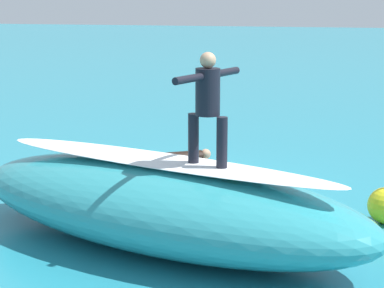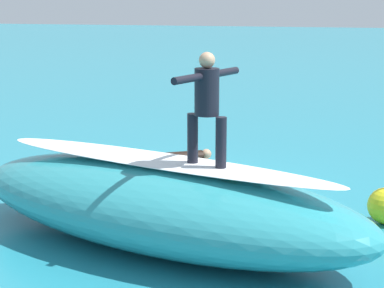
# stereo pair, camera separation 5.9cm
# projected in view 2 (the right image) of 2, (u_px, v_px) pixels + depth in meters

# --- Properties ---
(ground_plane) EXTENTS (120.00, 120.00, 0.00)m
(ground_plane) POSITION_uv_depth(u_px,v_px,m) (173.00, 188.00, 13.22)
(ground_plane) COLOR teal
(wave_crest) EXTENTS (7.18, 4.51, 1.27)m
(wave_crest) POSITION_uv_depth(u_px,v_px,m) (161.00, 204.00, 10.13)
(wave_crest) COLOR teal
(wave_crest) RESTS_ON ground_plane
(wave_foam_lip) EXTENTS (5.71, 2.67, 0.08)m
(wave_foam_lip) POSITION_uv_depth(u_px,v_px,m) (160.00, 161.00, 9.98)
(wave_foam_lip) COLOR white
(wave_foam_lip) RESTS_ON wave_crest
(surfboard_riding) EXTENTS (2.24, 1.33, 0.07)m
(surfboard_riding) POSITION_uv_depth(u_px,v_px,m) (206.00, 168.00, 9.59)
(surfboard_riding) COLOR yellow
(surfboard_riding) RESTS_ON wave_crest
(surfer_riding) EXTENTS (0.69, 1.43, 1.59)m
(surfer_riding) POSITION_uv_depth(u_px,v_px,m) (207.00, 100.00, 9.37)
(surfer_riding) COLOR black
(surfer_riding) RESTS_ON surfboard_riding
(surfboard_paddling) EXTENTS (1.96, 1.43, 0.08)m
(surfboard_paddling) POSITION_uv_depth(u_px,v_px,m) (182.00, 167.00, 14.60)
(surfboard_paddling) COLOR silver
(surfboard_paddling) RESTS_ON ground_plane
(surfer_paddling) EXTENTS (1.68, 1.09, 0.33)m
(surfer_paddling) POSITION_uv_depth(u_px,v_px,m) (176.00, 160.00, 14.52)
(surfer_paddling) COLOR black
(surfer_paddling) RESTS_ON surfboard_paddling
(foam_patch_mid) EXTENTS (0.93, 1.03, 0.16)m
(foam_patch_mid) POSITION_uv_depth(u_px,v_px,m) (272.00, 206.00, 11.84)
(foam_patch_mid) COLOR white
(foam_patch_mid) RESTS_ON ground_plane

